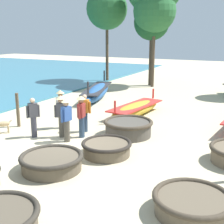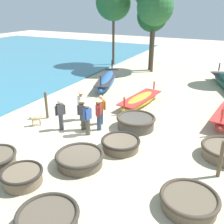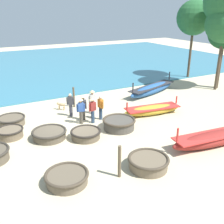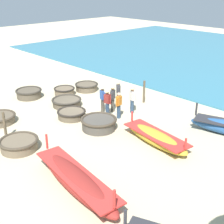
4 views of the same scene
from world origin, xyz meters
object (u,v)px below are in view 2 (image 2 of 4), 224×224
object	(u,v)px
fisherman_standing_left	(101,109)
fisherman_crouching	(81,103)
long_boat_green_hull	(140,100)
tree_left_mid	(155,7)
fisherman_standing_right	(88,116)
coracle_weathered	(121,144)
coracle_far_right	(80,158)
coracle_front_right	(189,201)
fisherman_with_hat	(83,112)
tree_tall_back	(113,3)
mooring_post_inland	(221,159)
coracle_center	(48,220)
fisherman_hauling	(99,112)
fisherman_by_coracle	(61,114)
mooring_post_mid_beach	(46,105)
tree_center	(152,17)
coracle_front_left	(224,151)
coracle_nearest	(22,176)
long_boat_red_hull	(107,80)
dog	(35,119)
coracle_upturned	(136,122)

from	to	relation	value
fisherman_standing_left	fisherman_crouching	xyz separation A→B (m)	(-1.17, -0.03, 0.12)
long_boat_green_hull	tree_left_mid	bearing A→B (deg)	103.90
tree_left_mid	fisherman_standing_right	bearing A→B (deg)	-84.51
coracle_weathered	coracle_far_right	xyz separation A→B (m)	(-0.93, -1.77, 0.01)
long_boat_green_hull	fisherman_standing_right	world-z (taller)	fisherman_standing_right
coracle_front_right	fisherman_with_hat	size ratio (longest dim) A/B	1.09
tree_tall_back	mooring_post_inland	bearing A→B (deg)	-52.18
fisherman_standing_left	tree_tall_back	xyz separation A→B (m)	(-5.59, 12.84, 5.03)
coracle_center	tree_left_mid	bearing A→B (deg)	99.89
fisherman_standing_right	mooring_post_inland	size ratio (longest dim) A/B	1.14
fisherman_hauling	tree_tall_back	size ratio (longest dim) A/B	0.22
coracle_far_right	fisherman_by_coracle	size ratio (longest dim) A/B	1.22
mooring_post_mid_beach	fisherman_standing_right	bearing A→B (deg)	-12.81
coracle_front_right	coracle_center	size ratio (longest dim) A/B	1.03
long_boat_green_hull	fisherman_with_hat	size ratio (longest dim) A/B	2.50
fisherman_with_hat	tree_left_mid	xyz separation A→B (m)	(-0.78, 12.93, 4.54)
fisherman_hauling	tree_center	distance (m)	13.90
coracle_front_left	mooring_post_inland	world-z (taller)	mooring_post_inland
mooring_post_mid_beach	tree_center	distance (m)	13.88
fisherman_crouching	fisherman_hauling	distance (m)	1.57
long_boat_green_hull	mooring_post_mid_beach	bearing A→B (deg)	-132.93
coracle_front_right	fisherman_crouching	world-z (taller)	fisherman_crouching
coracle_nearest	long_boat_green_hull	bearing A→B (deg)	83.96
coracle_nearest	long_boat_red_hull	bearing A→B (deg)	103.32
mooring_post_mid_beach	coracle_front_right	bearing A→B (deg)	-22.80
mooring_post_inland	coracle_weathered	bearing A→B (deg)	177.54
coracle_weathered	dog	size ratio (longest dim) A/B	3.02
coracle_nearest	coracle_center	xyz separation A→B (m)	(2.11, -1.20, 0.04)
tree_center	tree_left_mid	world-z (taller)	tree_left_mid
fisherman_standing_left	long_boat_green_hull	bearing A→B (deg)	76.12
fisherman_with_hat	dog	bearing A→B (deg)	-163.82
mooring_post_inland	tree_center	xyz separation A→B (m)	(-7.64, 14.62, 4.01)
mooring_post_mid_beach	mooring_post_inland	world-z (taller)	mooring_post_mid_beach
fisherman_standing_left	fisherman_hauling	size ratio (longest dim) A/B	0.94
mooring_post_inland	tree_left_mid	xyz separation A→B (m)	(-7.22, 14.00, 4.77)
tree_center	coracle_front_right	bearing A→B (deg)	-67.28
fisherman_standing_right	fisherman_with_hat	bearing A→B (deg)	143.80
fisherman_standing_right	dog	world-z (taller)	fisherman_standing_right
coracle_front_right	long_boat_red_hull	world-z (taller)	long_boat_red_hull
coracle_front_left	tree_left_mid	size ratio (longest dim) A/B	0.26
mooring_post_inland	mooring_post_mid_beach	bearing A→B (deg)	171.13
coracle_weathered	fisherman_hauling	distance (m)	2.23
coracle_upturned	fisherman_with_hat	size ratio (longest dim) A/B	1.18
coracle_far_right	tree_left_mid	distance (m)	16.62
fisherman_standing_left	fisherman_with_hat	size ratio (longest dim) A/B	0.94
coracle_weathered	tree_tall_back	xyz separation A→B (m)	(-7.58, 14.74, 5.60)
coracle_front_right	tree_center	distance (m)	18.68
fisherman_by_coracle	long_boat_red_hull	bearing A→B (deg)	100.63
fisherman_standing_left	fisherman_by_coracle	world-z (taller)	same
fisherman_hauling	mooring_post_inland	bearing A→B (deg)	-13.69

